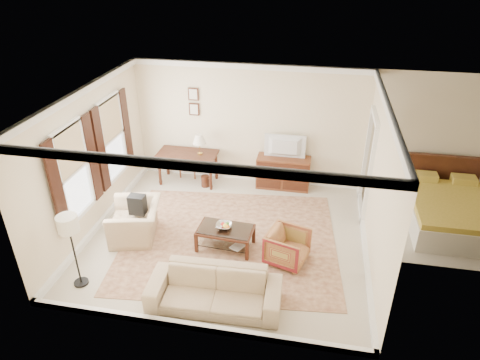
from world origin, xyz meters
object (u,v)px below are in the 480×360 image
(club_armchair, at_px, (135,216))
(sofa, at_px, (214,285))
(tv, at_px, (285,140))
(coffee_table, at_px, (225,233))
(striped_armchair, at_px, (288,245))
(sideboard, at_px, (283,172))
(writing_desk, at_px, (187,157))

(club_armchair, bearing_deg, sofa, 38.70)
(tv, bearing_deg, coffee_table, 71.87)
(striped_armchair, xyz_separation_m, club_armchair, (-3.06, 0.22, 0.12))
(coffee_table, bearing_deg, sideboard, 72.00)
(tv, height_order, coffee_table, tv)
(tv, bearing_deg, writing_desk, 4.10)
(coffee_table, distance_m, striped_armchair, 1.23)
(striped_armchair, bearing_deg, tv, 24.06)
(club_armchair, bearing_deg, coffee_table, 75.47)
(sideboard, bearing_deg, writing_desk, -175.41)
(writing_desk, relative_size, sideboard, 1.14)
(sideboard, relative_size, sofa, 0.59)
(coffee_table, xyz_separation_m, striped_armchair, (1.21, -0.19, 0.02))
(striped_armchair, bearing_deg, club_armchair, 102.43)
(sideboard, xyz_separation_m, tv, (0.00, -0.02, 0.85))
(writing_desk, xyz_separation_m, sofa, (1.63, -3.94, -0.26))
(tv, bearing_deg, sofa, 80.45)
(striped_armchair, distance_m, sofa, 1.70)
(sideboard, distance_m, club_armchair, 3.73)
(sofa, bearing_deg, coffee_table, 93.67)
(striped_armchair, distance_m, club_armchair, 3.07)
(coffee_table, relative_size, striped_armchair, 1.53)
(club_armchair, height_order, sofa, club_armchair)
(tv, relative_size, sofa, 0.43)
(writing_desk, xyz_separation_m, coffee_table, (1.47, -2.42, -0.33))
(striped_armchair, relative_size, club_armchair, 0.66)
(striped_armchair, bearing_deg, sideboard, 24.01)
(tv, relative_size, club_armchair, 0.84)
(striped_armchair, bearing_deg, writing_desk, 62.41)
(tv, distance_m, coffee_table, 2.87)
(writing_desk, bearing_deg, sideboard, 4.59)
(coffee_table, bearing_deg, striped_armchair, -8.95)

